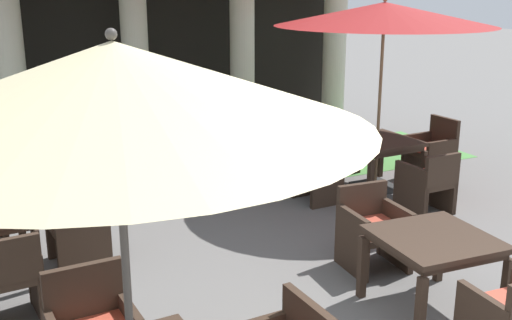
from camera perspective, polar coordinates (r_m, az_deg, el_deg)
The scene contains 13 objects.
lawn_strip at distance 9.36m, azimuth -8.59°, elevation -1.87°, with size 10.49×2.09×0.01m, color #519347.
patio_table_near_foreground at distance 5.69m, azimuth 16.11°, elevation -7.63°, with size 1.01×1.01×0.72m.
patio_chair_near_foreground_north at distance 6.50m, azimuth 10.73°, elevation -6.44°, with size 0.63×0.62×0.84m.
patio_umbrella_mid_left at distance 3.15m, azimuth -12.94°, elevation 6.44°, with size 2.63×2.63×2.64m.
patio_table_mid_right at distance 8.85m, azimuth 11.13°, elevation 1.29°, with size 1.04×1.04×0.74m.
patio_umbrella_mid_right at distance 8.58m, azimuth 11.78°, elevation 12.94°, with size 2.96×2.96×2.67m.
patio_chair_mid_right_south at distance 8.18m, azimuth 15.58°, elevation -2.07°, with size 0.58×0.61×0.82m.
patio_chair_mid_right_west at distance 8.31m, azimuth 5.48°, elevation -1.11°, with size 0.54×0.59×0.87m.
patio_chair_mid_right_east at distance 9.58m, azimuth 15.90°, elevation 0.71°, with size 0.61×0.60×0.93m.
patio_chair_mid_right_north at distance 9.70m, azimuth 7.22°, elevation 1.34°, with size 0.65×0.56×0.84m.
patio_chair_far_back_east at distance 6.75m, azimuth -15.92°, elevation -5.88°, with size 0.61×0.59×0.84m.
patio_chair_far_back_south at distance 5.77m, azimuth -22.47°, elevation -10.20°, with size 0.67×0.56×0.86m.
terracotta_urn at distance 8.84m, azimuth 4.34°, elevation -1.68°, with size 0.26×0.26×0.41m.
Camera 1 is at (-2.51, -1.76, 2.84)m, focal length 43.27 mm.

